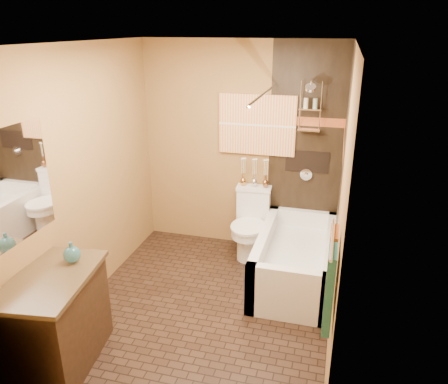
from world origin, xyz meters
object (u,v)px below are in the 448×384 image
(toilet, at_px, (250,223))
(sunset_painting, at_px, (257,125))
(bathtub, at_px, (295,263))
(vanity, at_px, (56,321))

(toilet, bearing_deg, sunset_painting, 86.73)
(bathtub, height_order, vanity, vanity)
(sunset_painting, xyz_separation_m, bathtub, (0.60, -0.73, -1.33))
(sunset_painting, xyz_separation_m, vanity, (-1.12, -2.48, -1.14))
(bathtub, height_order, toilet, toilet)
(toilet, distance_m, vanity, 2.48)
(bathtub, bearing_deg, toilet, 142.78)
(vanity, bearing_deg, bathtub, 37.88)
(sunset_painting, distance_m, vanity, 2.95)
(sunset_painting, relative_size, toilet, 1.10)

